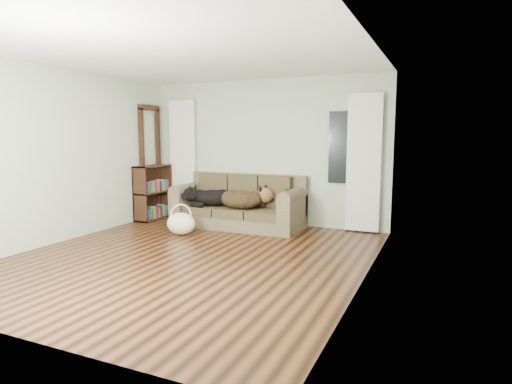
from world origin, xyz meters
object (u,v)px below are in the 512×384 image
at_px(dog_shepherd, 244,200).
at_px(tote_bag, 181,225).
at_px(sofa, 238,201).
at_px(dog_black_lab, 210,198).
at_px(bookshelf, 153,193).

bearing_deg(dog_shepherd, tote_bag, 44.03).
height_order(dog_shepherd, tote_bag, dog_shepherd).
relative_size(dog_shepherd, tote_bag, 1.55).
distance_m(sofa, dog_black_lab, 0.52).
bearing_deg(tote_bag, bookshelf, 143.73).
relative_size(dog_black_lab, tote_bag, 1.42).
bearing_deg(dog_shepherd, sofa, -31.31).
height_order(tote_bag, bookshelf, bookshelf).
xyz_separation_m(dog_black_lab, dog_shepherd, (0.68, -0.01, 0.01)).
distance_m(dog_black_lab, dog_shepherd, 0.68).
xyz_separation_m(dog_shepherd, tote_bag, (-0.73, -0.85, -0.33)).
xyz_separation_m(dog_shepherd, bookshelf, (-1.97, 0.06, 0.01)).
distance_m(sofa, bookshelf, 1.81).
distance_m(sofa, tote_bag, 1.13).
bearing_deg(sofa, dog_shepherd, -25.83).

